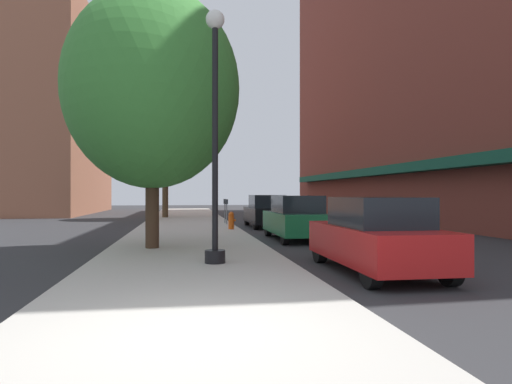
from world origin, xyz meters
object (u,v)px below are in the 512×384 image
Objects in this scene: car_black at (266,212)px; lamppost at (215,131)px; tree_near at (152,89)px; parking_meter_near at (225,208)px; tree_mid at (165,141)px; parking_meter_far at (227,208)px; car_red at (376,236)px; fire_hydrant at (231,220)px; car_green at (296,218)px.

lamppost is at bearing -103.37° from car_black.
car_black is at bearing 60.97° from tree_near.
tree_mid is at bearing 118.28° from parking_meter_near.
tree_near is 17.74m from tree_mid.
car_red reaches higher than parking_meter_far.
car_black is at bearing -26.26° from parking_meter_far.
fire_hydrant is 4.51m from car_green.
car_black reaches higher than parking_meter_near.
tree_mid reaches higher than lamppost.
car_red is at bearing -82.39° from parking_meter_far.
car_red is at bearing -76.23° from tree_mid.
fire_hydrant is 0.18× the size of car_black.
tree_near is at bearing -88.85° from tree_mid.
car_green is at bearing 28.42° from tree_near.
parking_meter_far is 11.30m from tree_near.
lamppost is at bearing 160.73° from car_red.
car_green is at bearing -62.98° from fire_hydrant.
parking_meter_near is 1.00× the size of parking_meter_far.
car_red is (1.95, -14.60, -0.14)m from parking_meter_far.
lamppost is 4.36m from car_red.
car_black is at bearing 91.33° from car_green.
tree_near is at bearing -114.23° from fire_hydrant.
lamppost is at bearing -118.39° from car_green.
car_red is 13.64m from car_black.
tree_near reaches higher than lamppost.
parking_meter_far reaches higher than fire_hydrant.
car_red and car_green have the same top height.
parking_meter_far is 0.30× the size of car_black.
tree_near reaches higher than parking_meter_far.
car_red is 7.22m from car_green.
car_green reaches higher than parking_meter_near.
lamppost reaches higher than car_green.
lamppost reaches higher than car_red.
parking_meter_near is at bearing 97.24° from car_red.
parking_meter_near is 0.30× the size of car_green.
fire_hydrant is at bearing 82.11° from lamppost.
car_green is 1.00× the size of car_black.
parking_meter_far is at bearing 88.40° from fire_hydrant.
lamppost is 1.37× the size of car_red.
lamppost is at bearing -63.10° from tree_near.
tree_near reaches higher than car_green.
tree_mid is 23.30m from car_red.
parking_meter_near is (1.48, 14.50, -2.25)m from lamppost.
parking_meter_far is 0.17× the size of tree_near.
tree_mid is 16.57m from car_green.
car_black is at bearing -46.76° from parking_meter_near.
fire_hydrant is at bearing 65.77° from tree_near.
tree_near is 11.24m from car_black.
parking_meter_near is at bearing 84.16° from lamppost.
parking_meter_near is (0.09, 4.48, 0.43)m from fire_hydrant.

